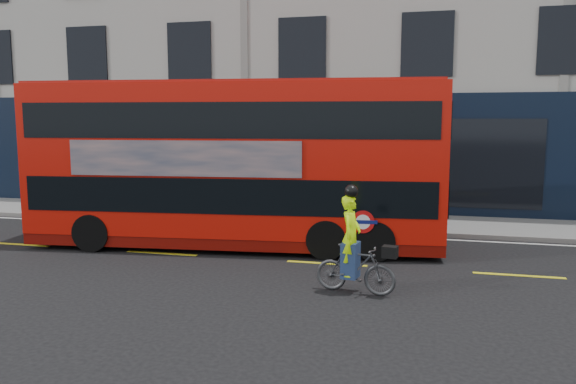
% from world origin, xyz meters
% --- Properties ---
extents(ground, '(120.00, 120.00, 0.00)m').
position_xyz_m(ground, '(0.00, 0.00, 0.00)').
color(ground, black).
rests_on(ground, ground).
extents(pavement, '(60.00, 3.00, 0.12)m').
position_xyz_m(pavement, '(0.00, 6.50, 0.06)').
color(pavement, gray).
rests_on(pavement, ground).
extents(kerb, '(60.00, 0.12, 0.13)m').
position_xyz_m(kerb, '(0.00, 5.00, 0.07)').
color(kerb, slate).
rests_on(kerb, ground).
extents(building_terrace, '(50.00, 10.07, 15.00)m').
position_xyz_m(building_terrace, '(0.00, 12.94, 7.49)').
color(building_terrace, '#AAA8A0').
rests_on(building_terrace, ground).
extents(road_edge_line, '(58.00, 0.10, 0.01)m').
position_xyz_m(road_edge_line, '(0.00, 4.70, 0.00)').
color(road_edge_line, silver).
rests_on(road_edge_line, ground).
extents(lane_dashes, '(58.00, 0.12, 0.01)m').
position_xyz_m(lane_dashes, '(0.00, 1.50, 0.00)').
color(lane_dashes, gold).
rests_on(lane_dashes, ground).
extents(bus, '(10.33, 3.31, 4.09)m').
position_xyz_m(bus, '(1.48, 2.68, 2.10)').
color(bus, red).
rests_on(bus, ground).
extents(cyclist, '(1.57, 0.68, 2.02)m').
position_xyz_m(cyclist, '(4.84, -0.45, 0.68)').
color(cyclist, '#434447').
rests_on(cyclist, ground).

